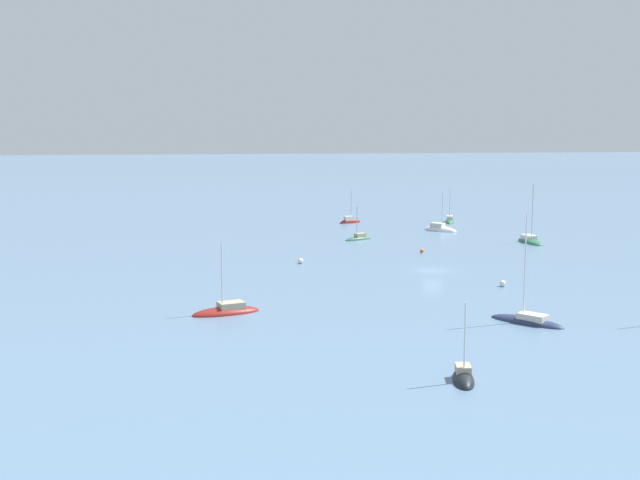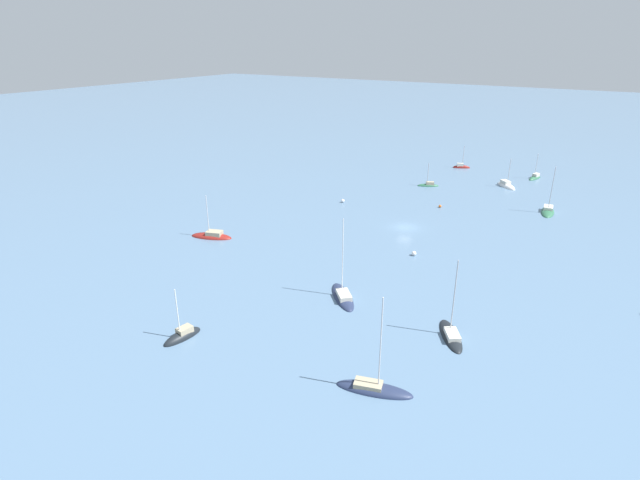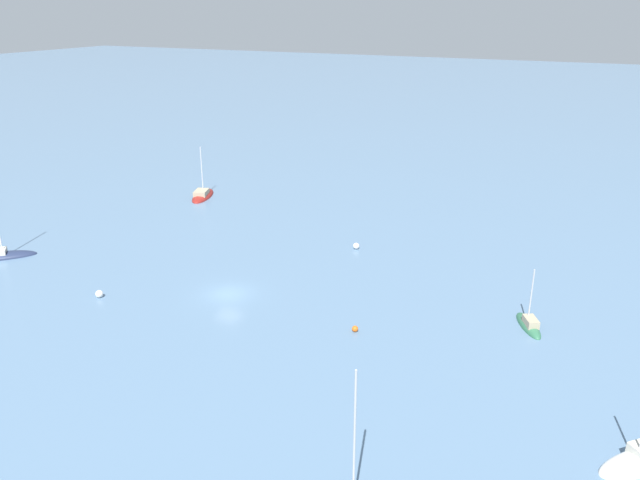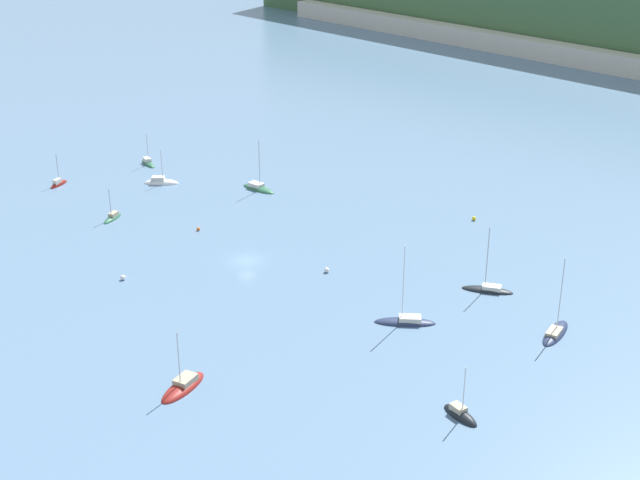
# 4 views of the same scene
# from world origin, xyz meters

# --- Properties ---
(ground_plane) EXTENTS (600.00, 600.00, 0.00)m
(ground_plane) POSITION_xyz_m (0.00, 0.00, 0.00)
(ground_plane) COLOR slate
(sailboat_0) EXTENTS (3.63, 5.11, 6.10)m
(sailboat_0) POSITION_xyz_m (-28.60, -6.07, 0.13)
(sailboat_0) COLOR #2D6647
(sailboat_0) RESTS_ON ground_plane
(sailboat_1) EXTENTS (7.23, 5.58, 10.29)m
(sailboat_1) POSITION_xyz_m (31.11, 18.68, 0.12)
(sailboat_1) COLOR black
(sailboat_1) RESTS_ON ground_plane
(sailboat_2) EXTENTS (7.71, 3.28, 10.13)m
(sailboat_2) POSITION_xyz_m (-22.99, 21.08, 0.13)
(sailboat_2) COLOR #2D6647
(sailboat_2) RESTS_ON ground_plane
(sailboat_3) EXTENTS (5.85, 2.83, 6.92)m
(sailboat_3) POSITION_xyz_m (-49.06, 14.14, 0.14)
(sailboat_3) COLOR #2D6647
(sailboat_3) RESTS_ON ground_plane
(sailboat_4) EXTENTS (3.05, 4.64, 6.78)m
(sailboat_4) POSITION_xyz_m (-50.02, -4.74, 0.14)
(sailboat_4) COLOR maroon
(sailboat_4) RESTS_ON ground_plane
(sailboat_5) EXTENTS (7.49, 7.24, 11.80)m
(sailboat_5) POSITION_xyz_m (29.49, 3.21, 0.13)
(sailboat_5) COLOR #232D4C
(sailboat_5) RESTS_ON ground_plane
(sailboat_6) EXTENTS (4.92, 7.90, 8.34)m
(sailboat_6) POSITION_xyz_m (22.42, -27.16, 0.11)
(sailboat_6) COLOR maroon
(sailboat_6) RESTS_ON ground_plane
(sailboat_7) EXTENTS (5.20, 2.41, 7.30)m
(sailboat_7) POSITION_xyz_m (47.80, -8.11, 0.11)
(sailboat_7) COLOR black
(sailboat_7) RESTS_ON ground_plane
(sailboat_8) EXTENTS (6.07, 6.10, 7.54)m
(sailboat_8) POSITION_xyz_m (-37.78, 9.71, 0.12)
(sailboat_8) COLOR white
(sailboat_8) RESTS_ON ground_plane
(sailboat_9) EXTENTS (4.23, 8.10, 11.25)m
(sailboat_9) POSITION_xyz_m (44.56, 15.16, 0.10)
(sailboat_9) COLOR #232D4C
(sailboat_9) RESTS_ON ground_plane
(mooring_buoy_0) EXTENTS (0.57, 0.57, 0.57)m
(mooring_buoy_0) POSITION_xyz_m (-14.61, 1.60, 0.28)
(mooring_buoy_0) COLOR orange
(mooring_buoy_0) RESTS_ON ground_plane
(mooring_buoy_1) EXTENTS (0.76, 0.76, 0.76)m
(mooring_buoy_1) POSITION_xyz_m (11.25, 6.16, 0.38)
(mooring_buoy_1) COLOR white
(mooring_buoy_1) RESTS_ON ground_plane
(mooring_buoy_2) EXTENTS (0.75, 0.75, 0.75)m
(mooring_buoy_2) POSITION_xyz_m (-7.02, -17.18, 0.37)
(mooring_buoy_2) COLOR white
(mooring_buoy_2) RESTS_ON ground_plane
(mooring_buoy_3) EXTENTS (0.69, 0.69, 0.69)m
(mooring_buoy_3) POSITION_xyz_m (13.34, 38.21, 0.34)
(mooring_buoy_3) COLOR yellow
(mooring_buoy_3) RESTS_ON ground_plane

